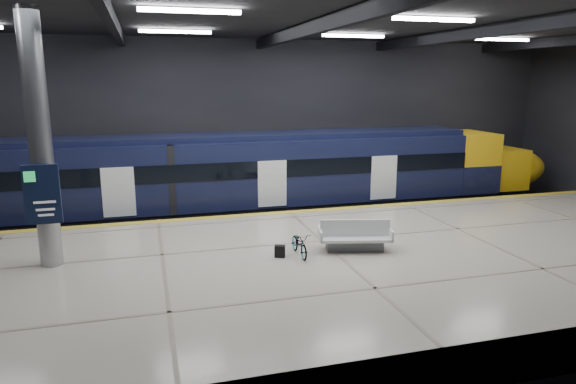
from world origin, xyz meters
name	(u,v)px	position (x,y,z in m)	size (l,w,h in m)	color
ground	(312,262)	(0.00, 0.00, 0.00)	(30.00, 30.00, 0.00)	black
room_shell	(313,94)	(0.00, 0.00, 5.72)	(30.10, 16.10, 8.05)	black
platform	(338,273)	(0.00, -2.50, 0.55)	(30.00, 11.00, 1.10)	beige
safety_strip	(290,212)	(0.00, 2.75, 1.11)	(30.00, 0.40, 0.01)	gold
rails	(273,219)	(0.00, 5.50, 0.08)	(30.00, 1.52, 0.16)	gray
train	(237,178)	(-1.58, 5.50, 2.06)	(29.40, 2.84, 3.79)	black
bench	(355,239)	(0.64, -2.15, 1.44)	(2.32, 1.38, 0.96)	#595B60
bicycle	(300,244)	(-1.10, -2.15, 1.46)	(0.48, 1.37, 0.72)	#99999E
pannier_bag	(280,251)	(-1.70, -2.15, 1.28)	(0.30, 0.18, 0.35)	black
info_column	(40,145)	(-8.00, -1.03, 4.46)	(0.90, 0.78, 6.90)	#9EA0A5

